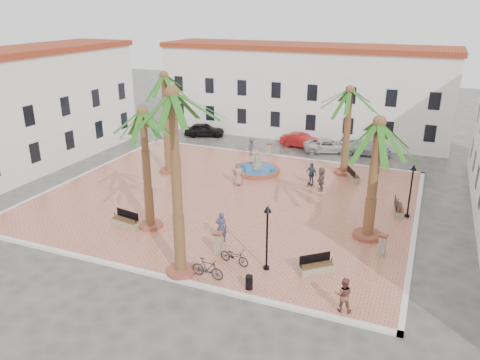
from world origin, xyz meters
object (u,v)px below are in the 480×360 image
Objects in this scene: palm_s at (173,113)px; pedestrian_fountain_a at (238,173)px; car_black at (204,130)px; bollard_se at (218,243)px; palm_e at (378,138)px; bench_se at (316,268)px; bicycle_a at (234,256)px; pedestrian_fountain_b at (311,174)px; bicycle_b at (208,268)px; bollard_n at (270,150)px; cyclist_b at (344,295)px; palm_nw at (164,87)px; bench_ne at (353,176)px; pedestrian_east at (321,179)px; car_silver at (366,148)px; lamppost_e at (412,182)px; litter_bin at (249,282)px; car_red at (301,140)px; bench_s at (126,222)px; lamppost_s at (267,227)px; pedestrian_north at (252,146)px; palm_sw at (143,125)px; bollard_e at (382,245)px; fountain at (257,169)px; bench_e at (398,209)px; cyclist_a at (221,227)px; car_white at (327,146)px.

pedestrian_fountain_a is at bearing 99.54° from palm_s.
bollard_se is at bearing -173.37° from car_black.
palm_s is 11.75m from palm_e.
bench_se is at bearing -78.11° from pedestrian_fountain_a.
pedestrian_fountain_b is at bearing 7.51° from bicycle_a.
bollard_n is at bearing 13.80° from bicycle_b.
bicycle_b is (-0.71, -1.81, 0.08)m from bicycle_a.
bollard_n is at bearing -70.59° from cyclist_b.
palm_nw reaches higher than palm_e.
bench_ne is at bearing 104.61° from palm_e.
car_black is (-9.12, 12.38, -0.39)m from pedestrian_fountain_a.
pedestrian_east reaches higher than car_silver.
lamppost_e is (10.43, 11.84, -6.03)m from palm_s.
litter_bin is at bearing -128.90° from bicycle_a.
bicycle_b is 25.31m from car_red.
car_silver is (-2.69, 17.37, -5.67)m from palm_e.
car_silver is at bearing 85.70° from litter_bin.
bench_s is 10.27m from lamppost_s.
palm_s is at bearing 180.00° from litter_bin.
bench_ne is at bearing -20.65° from bollard_n.
cyclist_b is at bearing -138.37° from pedestrian_north.
palm_sw is 3.90× the size of bench_s.
palm_sw is 14.53m from pedestrian_fountain_b.
bicycle_b is 0.43× the size of car_black.
bollard_n is at bearing 87.39° from bench_s.
palm_nw is 22.64m from cyclist_b.
litter_bin is 0.38× the size of pedestrian_fountain_a.
bollard_se is 9.16m from bollard_e.
lamppost_s is 19.68m from bollard_n.
bicycle_a is at bearing 169.46° from car_silver.
pedestrian_fountain_a is at bearing 154.44° from palm_e.
palm_nw is 10.34m from palm_sw.
fountain is 13.17m from car_black.
palm_e is 4.12× the size of bench_ne.
bicycle_b is at bearing -52.69° from palm_nw.
palm_e is 11.83m from bicycle_b.
lamppost_s is at bearing 173.76° from car_silver.
palm_sw is at bearing 166.88° from lamppost_s.
bollard_e is at bearing 35.06° from lamppost_s.
fountain is 4.87m from pedestrian_north.
bicycle_a is at bearing -151.11° from pedestrian_north.
bench_s is 1.03× the size of bench_e.
cyclist_a is at bearing -154.02° from palm_e.
car_white is at bearing 11.08° from bicycle_a.
car_red is (-10.98, 13.50, -1.93)m from lamppost_e.
palm_sw is 4.28× the size of pedestrian_fountain_b.
palm_sw is at bearing -152.31° from lamppost_e.
bollard_e is at bearing -170.99° from car_silver.
palm_e is at bearing -54.15° from pedestrian_fountain_a.
fountain is at bearing -155.66° from car_black.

